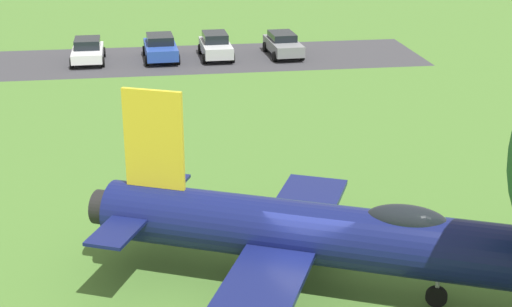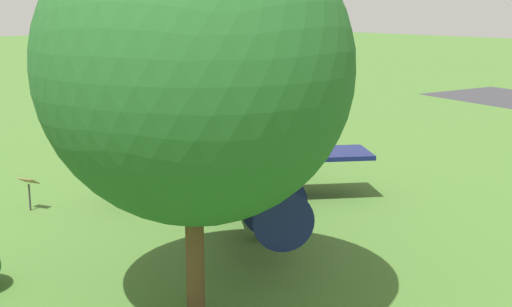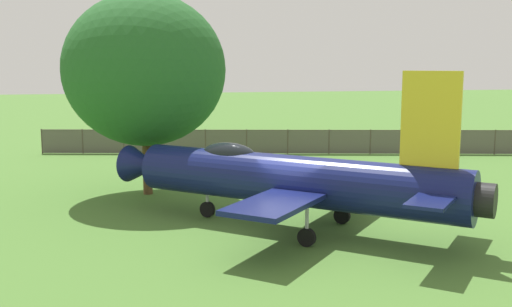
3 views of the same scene
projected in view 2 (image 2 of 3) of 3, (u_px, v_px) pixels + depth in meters
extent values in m
plane|color=#47722D|center=(245.00, 204.00, 24.15)|extent=(200.00, 200.00, 0.00)
cylinder|color=#111951|center=(245.00, 154.00, 23.76)|extent=(10.32, 9.22, 1.76)
cone|color=#111951|center=(278.00, 212.00, 17.33)|extent=(2.19, 2.18, 1.49)
cylinder|color=black|center=(227.00, 121.00, 29.84)|extent=(1.14, 1.19, 1.05)
ellipsoid|color=black|center=(256.00, 149.00, 21.02)|extent=(2.26, 2.12, 0.84)
cube|color=yellow|center=(231.00, 70.00, 27.68)|extent=(1.46, 1.28, 2.95)
cube|color=#111951|center=(318.00, 154.00, 24.75)|extent=(3.83, 4.01, 0.16)
cube|color=#111951|center=(165.00, 158.00, 24.03)|extent=(3.83, 4.01, 0.16)
cube|color=#111951|center=(273.00, 121.00, 28.87)|extent=(2.01, 2.08, 0.10)
cube|color=#111951|center=(186.00, 123.00, 28.39)|extent=(2.01, 2.08, 0.10)
cylinder|color=#A5A8AD|center=(260.00, 208.00, 20.43)|extent=(0.12, 0.12, 1.29)
cylinder|color=black|center=(260.00, 229.00, 20.57)|extent=(0.57, 0.53, 0.60)
cylinder|color=#A5A8AD|center=(284.00, 167.00, 25.32)|extent=(0.12, 0.12, 1.29)
cylinder|color=black|center=(284.00, 184.00, 25.46)|extent=(0.57, 0.53, 0.60)
cylinder|color=#A5A8AD|center=(197.00, 170.00, 24.89)|extent=(0.12, 0.12, 1.29)
cylinder|color=black|center=(197.00, 188.00, 25.04)|extent=(0.57, 0.53, 0.60)
cylinder|color=brown|center=(195.00, 237.00, 15.50)|extent=(0.41, 0.41, 3.58)
ellipsoid|color=#235B26|center=(191.00, 67.00, 14.68)|extent=(7.08, 6.35, 6.66)
cylinder|color=#333333|center=(30.00, 197.00, 23.31)|extent=(0.06, 0.06, 0.90)
cube|color=olive|center=(28.00, 181.00, 23.18)|extent=(0.69, 0.56, 0.25)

